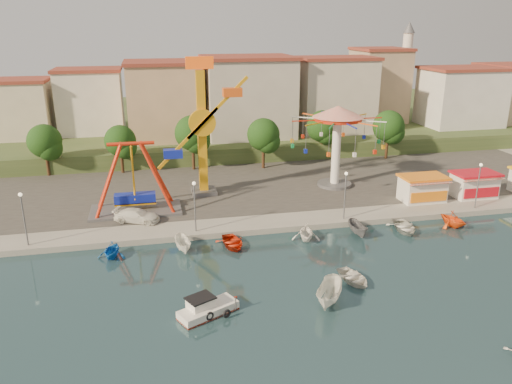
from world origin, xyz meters
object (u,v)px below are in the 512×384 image
object	(u,v)px
cabin_motorboat	(207,309)
rowboat_a	(353,278)
pirate_ship_ride	(134,179)
wave_swinger	(337,128)
kamikaze_tower	(205,131)
skiff	(330,294)
van	(137,216)

from	to	relation	value
cabin_motorboat	rowboat_a	bearing A→B (deg)	-15.89
pirate_ship_ride	wave_swinger	size ratio (longest dim) A/B	0.86
kamikaze_tower	skiff	xyz separation A→B (m)	(6.23, -26.66, -7.59)
van	pirate_ship_ride	bearing A→B (deg)	24.31
kamikaze_tower	rowboat_a	bearing A→B (deg)	-68.41
wave_swinger	cabin_motorboat	world-z (taller)	wave_swinger
kamikaze_tower	wave_swinger	size ratio (longest dim) A/B	1.42
cabin_motorboat	pirate_ship_ride	bearing A→B (deg)	77.54
rowboat_a	van	xyz separation A→B (m)	(-17.85, 16.13, 0.92)
skiff	van	size ratio (longest dim) A/B	0.92
wave_swinger	rowboat_a	world-z (taller)	wave_swinger
wave_swinger	van	world-z (taller)	wave_swinger
skiff	rowboat_a	bearing A→B (deg)	74.13
pirate_ship_ride	skiff	world-z (taller)	pirate_ship_ride
kamikaze_tower	skiff	distance (m)	28.41
wave_swinger	pirate_ship_ride	bearing A→B (deg)	-170.64
wave_swinger	kamikaze_tower	bearing A→B (deg)	179.01
pirate_ship_ride	skiff	bearing A→B (deg)	-56.31
pirate_ship_ride	cabin_motorboat	size ratio (longest dim) A/B	2.07
rowboat_a	skiff	world-z (taller)	skiff
rowboat_a	skiff	xyz separation A→B (m)	(-3.19, -2.86, 0.48)
wave_swinger	cabin_motorboat	distance (m)	33.49
wave_swinger	cabin_motorboat	bearing A→B (deg)	-127.54
wave_swinger	van	size ratio (longest dim) A/B	2.40
wave_swinger	rowboat_a	bearing A→B (deg)	-106.98
wave_swinger	rowboat_a	size ratio (longest dim) A/B	3.14
rowboat_a	van	size ratio (longest dim) A/B	0.76
cabin_motorboat	kamikaze_tower	bearing A→B (deg)	56.63
kamikaze_tower	van	world-z (taller)	kamikaze_tower
kamikaze_tower	cabin_motorboat	distance (m)	27.52
wave_swinger	rowboat_a	xyz separation A→B (m)	(-7.18, -23.51, -7.81)
cabin_motorboat	skiff	size ratio (longest dim) A/B	1.08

